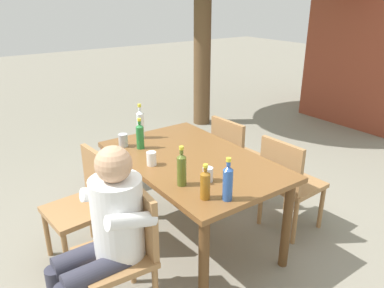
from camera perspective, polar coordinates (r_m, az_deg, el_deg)
name	(u,v)px	position (r m, az deg, el deg)	size (l,w,h in m)	color
ground_plane	(192,240)	(3.34, 0.00, -14.37)	(24.00, 24.00, 0.00)	gray
dining_table	(192,169)	(2.99, 0.00, -3.88)	(1.51, 0.94, 0.77)	brown
chair_near_right	(125,246)	(2.50, -10.13, -15.05)	(0.47, 0.47, 0.87)	#A37547
chair_near_left	(85,201)	(3.05, -15.95, -8.29)	(0.48, 0.48, 0.87)	#A37547
chair_far_left	(235,155)	(3.75, 6.60, -1.63)	(0.47, 0.47, 0.87)	#A37547
chair_far_right	(288,180)	(3.33, 14.43, -5.38)	(0.46, 0.46, 0.87)	#A37547
person_in_white_shirt	(107,229)	(2.38, -12.88, -12.55)	(0.47, 0.61, 1.18)	white
bottle_green	(140,136)	(3.13, -7.93, 1.29)	(0.06, 0.06, 0.26)	#287A38
bottle_blue	(228,182)	(2.33, 5.48, -5.80)	(0.06, 0.06, 0.29)	#2D56A3
bottle_amber	(205,184)	(2.35, 2.03, -6.12)	(0.06, 0.06, 0.24)	#996019
bottle_olive	(182,169)	(2.50, -1.59, -3.78)	(0.06, 0.06, 0.28)	#566623
bottle_clear	(140,124)	(3.35, -7.90, 3.11)	(0.06, 0.06, 0.32)	white
cup_steel	(123,140)	(3.21, -10.47, 0.57)	(0.08, 0.08, 0.11)	#B2B7BC
cup_glass	(208,174)	(2.58, 2.43, -4.66)	(0.07, 0.07, 0.10)	silver
cup_white	(151,159)	(2.83, -6.21, -2.23)	(0.07, 0.07, 0.11)	white
backpack_by_near_side	(113,166)	(4.18, -11.94, -3.38)	(0.29, 0.22, 0.47)	maroon
brick_kiosk	(380,34)	(6.92, 26.78, 14.76)	(1.90, 1.75, 2.64)	brown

